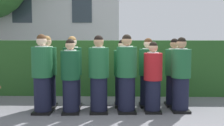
{
  "coord_description": "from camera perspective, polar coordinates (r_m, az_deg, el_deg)",
  "views": [
    {
      "loc": [
        0.15,
        -5.75,
        1.59
      ],
      "look_at": [
        0.0,
        0.25,
        1.05
      ],
      "focal_mm": 43.34,
      "sensor_mm": 36.0,
      "label": 1
    }
  ],
  "objects": [
    {
      "name": "student_front_row_2",
      "position": [
        5.8,
        -2.81,
        -2.75
      ],
      "size": [
        0.43,
        0.53,
        1.67
      ],
      "color": "black",
      "rests_on": "ground"
    },
    {
      "name": "student_rear_row_4",
      "position": [
        6.38,
        7.57,
        -2.33
      ],
      "size": [
        0.42,
        0.47,
        1.61
      ],
      "color": "black",
      "rests_on": "ground"
    },
    {
      "name": "student_front_row_3",
      "position": [
        5.83,
        3.1,
        -2.63
      ],
      "size": [
        0.44,
        0.51,
        1.68
      ],
      "color": "black",
      "rests_on": "ground"
    },
    {
      "name": "student_rear_row_1",
      "position": [
        6.31,
        -8.33,
        -2.23
      ],
      "size": [
        0.43,
        0.52,
        1.65
      ],
      "color": "black",
      "rests_on": "ground"
    },
    {
      "name": "student_rear_row_2",
      "position": [
        6.3,
        -2.76,
        -2.31
      ],
      "size": [
        0.42,
        0.48,
        1.62
      ],
      "color": "black",
      "rests_on": "ground"
    },
    {
      "name": "student_front_row_5",
      "position": [
        6.07,
        14.3,
        -2.76
      ],
      "size": [
        0.42,
        0.47,
        1.62
      ],
      "color": "black",
      "rests_on": "ground"
    },
    {
      "name": "student_rear_row_3",
      "position": [
        6.33,
        2.24,
        -2.5
      ],
      "size": [
        0.41,
        0.5,
        1.58
      ],
      "color": "black",
      "rests_on": "ground"
    },
    {
      "name": "ground_plane",
      "position": [
        5.97,
        -0.06,
        -10.3
      ],
      "size": [
        60.0,
        60.0,
        0.0
      ],
      "primitive_type": "plane",
      "color": "slate"
    },
    {
      "name": "hedge",
      "position": [
        7.74,
        0.3,
        -0.93
      ],
      "size": [
        9.59,
        0.7,
        1.54
      ],
      "color": "#285623",
      "rests_on": "ground"
    },
    {
      "name": "student_front_row_1",
      "position": [
        5.82,
        -8.71,
        -3.16
      ],
      "size": [
        0.41,
        0.48,
        1.59
      ],
      "color": "black",
      "rests_on": "ground"
    },
    {
      "name": "student_in_red_blazer",
      "position": [
        5.89,
        8.61,
        -3.34
      ],
      "size": [
        0.4,
        0.44,
        1.53
      ],
      "color": "black",
      "rests_on": "ground"
    },
    {
      "name": "student_rear_row_5",
      "position": [
        6.55,
        12.93,
        -2.27
      ],
      "size": [
        0.42,
        0.46,
        1.6
      ],
      "color": "black",
      "rests_on": "ground"
    },
    {
      "name": "school_building_main",
      "position": [
        14.85,
        -10.67,
        11.73
      ],
      "size": [
        6.48,
        4.28,
        6.46
      ],
      "color": "silver",
      "rests_on": "ground"
    },
    {
      "name": "student_front_row_0",
      "position": [
        5.95,
        -14.49,
        -2.6
      ],
      "size": [
        0.44,
        0.49,
        1.69
      ],
      "color": "black",
      "rests_on": "ground"
    },
    {
      "name": "student_rear_row_0",
      "position": [
        6.41,
        -13.47,
        -2.16
      ],
      "size": [
        0.43,
        0.51,
        1.66
      ],
      "color": "black",
      "rests_on": "ground"
    }
  ]
}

